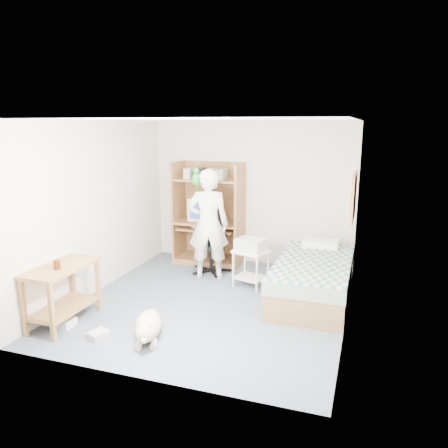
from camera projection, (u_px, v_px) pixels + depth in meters
name	position (u px, v px, depth m)	size (l,w,h in m)	color
floor	(213.00, 302.00, 6.14)	(4.00, 4.00, 0.00)	#485361
wall_back	(252.00, 194.00, 7.71)	(3.60, 0.02, 2.50)	silver
wall_right	(352.00, 225.00, 5.30)	(0.02, 4.00, 2.50)	silver
wall_left	(98.00, 207.00, 6.42)	(0.02, 4.00, 2.50)	silver
ceiling	(212.00, 120.00, 5.58)	(3.60, 4.00, 0.02)	white
computer_hutch	(209.00, 218.00, 7.78)	(1.20, 0.63, 1.80)	brown
bed	(313.00, 279.00, 6.24)	(1.02, 2.02, 0.66)	brown
side_desk	(62.00, 286.00, 5.40)	(0.50, 1.00, 0.75)	brown
corkboard	(354.00, 197.00, 6.09)	(0.04, 0.94, 0.66)	olive
office_chair	(211.00, 250.00, 7.36)	(0.61, 0.61, 1.07)	black
person	(208.00, 224.00, 6.94)	(0.65, 0.43, 1.78)	white
parrot	(196.00, 178.00, 6.85)	(0.13, 0.23, 0.36)	#159024
dog	(148.00, 326.00, 5.08)	(0.51, 0.89, 0.35)	#CBB988
printer_cart	(251.00, 263.00, 6.66)	(0.57, 0.51, 0.58)	white
printer	(251.00, 245.00, 6.60)	(0.42, 0.32, 0.18)	beige
crt_monitor	(203.00, 209.00, 7.79)	(0.46, 0.48, 0.41)	beige
keyboard	(205.00, 228.00, 7.68)	(0.45, 0.16, 0.03)	beige
pencil_cup	(225.00, 220.00, 7.60)	(0.08, 0.08, 0.12)	gold
drink_glass	(57.00, 265.00, 5.21)	(0.08, 0.08, 0.12)	#3B1A09
floor_box_a	(64.00, 322.00, 5.40)	(0.25, 0.20, 0.10)	white
floor_box_b	(98.00, 335.00, 5.11)	(0.18, 0.22, 0.08)	#B1B2AD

